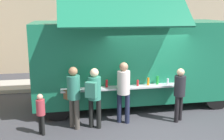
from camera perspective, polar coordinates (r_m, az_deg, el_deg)
name	(u,v)px	position (r m, az deg, el deg)	size (l,w,h in m)	color
ground_plane	(157,129)	(7.76, 9.51, -12.14)	(60.00, 60.00, 0.00)	#38383D
curb_strip	(25,86)	(11.97, -17.95, -3.18)	(28.00, 1.60, 0.15)	#9E998E
food_truck_main	(133,59)	(9.26, 4.48, 2.28)	(6.61, 3.39, 3.59)	#19704D
trash_bin	(213,70)	(13.33, 20.67, -0.09)	(0.60, 0.60, 0.91)	#2F6239
customer_front_ordering	(123,87)	(7.67, 2.45, -3.69)	(0.37, 0.37, 1.80)	#1C223B
customer_mid_with_backpack	(94,92)	(7.32, -3.83, -4.77)	(0.46, 0.56, 1.70)	black
customer_rear_waiting	(73,92)	(7.41, -8.18, -4.70)	(0.46, 0.54, 1.74)	#4F4941
customer_extra_browsing	(180,90)	(8.04, 14.13, -4.16)	(0.33, 0.33, 1.60)	black
child_near_queue	(41,111)	(7.32, -14.87, -8.30)	(0.23, 0.23, 1.12)	black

